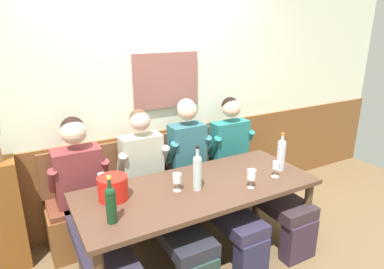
{
  "coord_description": "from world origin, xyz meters",
  "views": [
    {
      "loc": [
        -1.29,
        -2.1,
        2.06
      ],
      "look_at": [
        0.12,
        0.44,
        1.09
      ],
      "focal_mm": 31.49,
      "sensor_mm": 36.0,
      "label": 1
    }
  ],
  "objects_px": {
    "person_left_seat": "(158,191)",
    "person_right_seat": "(250,168)",
    "wine_glass_mid_left": "(276,166)",
    "wine_bottle_green_tall": "(197,171)",
    "wall_bench": "(165,198)",
    "wine_glass_center_rear": "(177,179)",
    "ice_bucket": "(113,188)",
    "person_center_left_seat": "(88,204)",
    "wine_bottle_amber_mid": "(111,203)",
    "wine_glass_near_bucket": "(102,179)",
    "dining_table": "(198,195)",
    "wine_glass_by_bottle": "(251,175)",
    "wine_bottle_clear_water": "(281,154)",
    "person_center_right_seat": "(204,174)"
  },
  "relations": [
    {
      "from": "person_left_seat",
      "to": "person_right_seat",
      "type": "xyz_separation_m",
      "value": [
        1.05,
        0.0,
        0.0
      ]
    },
    {
      "from": "wine_glass_mid_left",
      "to": "wine_bottle_green_tall",
      "type": "bearing_deg",
      "value": 169.87
    },
    {
      "from": "wall_bench",
      "to": "wine_glass_center_rear",
      "type": "distance_m",
      "value": 0.91
    },
    {
      "from": "wall_bench",
      "to": "ice_bucket",
      "type": "xyz_separation_m",
      "value": [
        -0.69,
        -0.57,
        0.56
      ]
    },
    {
      "from": "person_center_left_seat",
      "to": "person_left_seat",
      "type": "relative_size",
      "value": 1.01
    },
    {
      "from": "wall_bench",
      "to": "ice_bucket",
      "type": "bearing_deg",
      "value": -140.44
    },
    {
      "from": "wine_glass_center_rear",
      "to": "ice_bucket",
      "type": "bearing_deg",
      "value": 166.27
    },
    {
      "from": "wine_bottle_amber_mid",
      "to": "wine_glass_near_bucket",
      "type": "bearing_deg",
      "value": 82.11
    },
    {
      "from": "wine_bottle_amber_mid",
      "to": "wine_bottle_green_tall",
      "type": "relative_size",
      "value": 0.91
    },
    {
      "from": "dining_table",
      "to": "wine_glass_by_bottle",
      "type": "bearing_deg",
      "value": -32.26
    },
    {
      "from": "wine_glass_mid_left",
      "to": "wine_glass_center_rear",
      "type": "bearing_deg",
      "value": 167.75
    },
    {
      "from": "dining_table",
      "to": "wine_glass_mid_left",
      "type": "height_order",
      "value": "wine_glass_mid_left"
    },
    {
      "from": "wine_glass_near_bucket",
      "to": "wine_glass_center_rear",
      "type": "distance_m",
      "value": 0.61
    },
    {
      "from": "ice_bucket",
      "to": "wine_glass_by_bottle",
      "type": "distance_m",
      "value": 1.13
    },
    {
      "from": "dining_table",
      "to": "wine_bottle_green_tall",
      "type": "height_order",
      "value": "wine_bottle_green_tall"
    },
    {
      "from": "person_left_seat",
      "to": "ice_bucket",
      "type": "bearing_deg",
      "value": -158.73
    },
    {
      "from": "wine_glass_mid_left",
      "to": "wine_glass_center_rear",
      "type": "height_order",
      "value": "wine_glass_center_rear"
    },
    {
      "from": "person_left_seat",
      "to": "wine_glass_center_rear",
      "type": "distance_m",
      "value": 0.38
    },
    {
      "from": "wall_bench",
      "to": "wine_glass_by_bottle",
      "type": "bearing_deg",
      "value": -68.61
    },
    {
      "from": "person_left_seat",
      "to": "wine_bottle_clear_water",
      "type": "relative_size",
      "value": 3.57
    },
    {
      "from": "ice_bucket",
      "to": "wine_glass_mid_left",
      "type": "xyz_separation_m",
      "value": [
        1.39,
        -0.31,
        0.01
      ]
    },
    {
      "from": "person_center_left_seat",
      "to": "wine_bottle_clear_water",
      "type": "relative_size",
      "value": 3.6
    },
    {
      "from": "dining_table",
      "to": "wine_bottle_amber_mid",
      "type": "relative_size",
      "value": 5.83
    },
    {
      "from": "wine_bottle_green_tall",
      "to": "wine_glass_by_bottle",
      "type": "relative_size",
      "value": 2.38
    },
    {
      "from": "dining_table",
      "to": "person_right_seat",
      "type": "height_order",
      "value": "person_right_seat"
    },
    {
      "from": "person_left_seat",
      "to": "wine_glass_mid_left",
      "type": "relative_size",
      "value": 9.02
    },
    {
      "from": "wine_glass_mid_left",
      "to": "wine_glass_by_bottle",
      "type": "height_order",
      "value": "wine_glass_by_bottle"
    },
    {
      "from": "person_left_seat",
      "to": "wine_glass_near_bucket",
      "type": "xyz_separation_m",
      "value": [
        -0.48,
        0.01,
        0.24
      ]
    },
    {
      "from": "wine_bottle_clear_water",
      "to": "wine_bottle_green_tall",
      "type": "height_order",
      "value": "wine_bottle_green_tall"
    },
    {
      "from": "wall_bench",
      "to": "wine_glass_near_bucket",
      "type": "xyz_separation_m",
      "value": [
        -0.72,
        -0.39,
        0.57
      ]
    },
    {
      "from": "wine_bottle_clear_water",
      "to": "wine_glass_center_rear",
      "type": "height_order",
      "value": "wine_bottle_clear_water"
    },
    {
      "from": "wine_glass_center_rear",
      "to": "dining_table",
      "type": "bearing_deg",
      "value": -6.19
    },
    {
      "from": "wine_bottle_amber_mid",
      "to": "person_right_seat",
      "type": "bearing_deg",
      "value": 17.06
    },
    {
      "from": "dining_table",
      "to": "wine_glass_center_rear",
      "type": "height_order",
      "value": "wine_glass_center_rear"
    },
    {
      "from": "wine_bottle_clear_water",
      "to": "wine_glass_center_rear",
      "type": "xyz_separation_m",
      "value": [
        -1.03,
        0.1,
        -0.06
      ]
    },
    {
      "from": "wine_glass_by_bottle",
      "to": "wine_glass_center_rear",
      "type": "distance_m",
      "value": 0.62
    },
    {
      "from": "dining_table",
      "to": "wine_glass_center_rear",
      "type": "relative_size",
      "value": 13.6
    },
    {
      "from": "person_center_right_seat",
      "to": "wine_bottle_amber_mid",
      "type": "height_order",
      "value": "person_center_right_seat"
    },
    {
      "from": "person_center_right_seat",
      "to": "wine_glass_center_rear",
      "type": "bearing_deg",
      "value": -143.83
    },
    {
      "from": "wine_glass_by_bottle",
      "to": "wine_glass_center_rear",
      "type": "height_order",
      "value": "wine_glass_by_bottle"
    },
    {
      "from": "person_left_seat",
      "to": "wine_glass_by_bottle",
      "type": "bearing_deg",
      "value": -41.78
    },
    {
      "from": "person_right_seat",
      "to": "ice_bucket",
      "type": "height_order",
      "value": "person_right_seat"
    },
    {
      "from": "person_center_left_seat",
      "to": "wine_glass_near_bucket",
      "type": "bearing_deg",
      "value": -13.79
    },
    {
      "from": "ice_bucket",
      "to": "wall_bench",
      "type": "bearing_deg",
      "value": 39.56
    },
    {
      "from": "wine_glass_near_bucket",
      "to": "wine_bottle_green_tall",
      "type": "bearing_deg",
      "value": -27.76
    },
    {
      "from": "wine_bottle_green_tall",
      "to": "wine_glass_mid_left",
      "type": "xyz_separation_m",
      "value": [
        0.73,
        -0.13,
        -0.06
      ]
    },
    {
      "from": "wine_bottle_amber_mid",
      "to": "person_left_seat",
      "type": "bearing_deg",
      "value": 41.75
    },
    {
      "from": "dining_table",
      "to": "ice_bucket",
      "type": "relative_size",
      "value": 8.72
    },
    {
      "from": "wine_glass_by_bottle",
      "to": "wine_glass_near_bucket",
      "type": "bearing_deg",
      "value": 153.12
    },
    {
      "from": "dining_table",
      "to": "person_left_seat",
      "type": "height_order",
      "value": "person_left_seat"
    }
  ]
}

